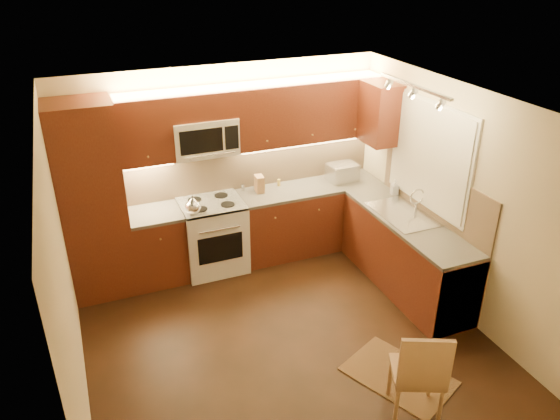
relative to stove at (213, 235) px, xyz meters
name	(u,v)px	position (x,y,z in m)	size (l,w,h in m)	color
floor	(286,340)	(0.30, -1.68, -0.46)	(4.00, 4.00, 0.01)	black
ceiling	(288,108)	(0.30, -1.68, 2.04)	(4.00, 4.00, 0.01)	beige
wall_back	(226,165)	(0.30, 0.32, 0.79)	(4.00, 0.01, 2.50)	#C8B892
wall_front	(407,377)	(0.30, -3.67, 0.79)	(4.00, 0.01, 2.50)	#C8B892
wall_left	(64,281)	(-1.70, -1.68, 0.79)	(0.01, 4.00, 2.50)	#C8B892
wall_right	(458,202)	(2.30, -1.68, 0.79)	(0.01, 4.00, 2.50)	#C8B892
pantry	(92,203)	(-1.35, 0.02, 0.69)	(0.70, 0.60, 2.30)	#49190F
base_cab_back_left	(158,247)	(-0.69, 0.02, -0.03)	(0.62, 0.60, 0.86)	#49190F
counter_back_left	(154,214)	(-0.69, 0.02, 0.42)	(0.62, 0.60, 0.04)	#3C3A36
base_cab_back_right	(309,218)	(1.34, 0.02, -0.03)	(1.92, 0.60, 0.86)	#49190F
counter_back_right	(310,188)	(1.34, 0.02, 0.42)	(1.92, 0.60, 0.04)	#3C3A36
base_cab_right	(406,255)	(2.00, -1.28, -0.03)	(0.60, 2.00, 0.86)	#49190F
counter_right	(410,222)	(2.00, -1.28, 0.42)	(0.60, 2.00, 0.04)	#3C3A36
dishwasher	(443,286)	(2.00, -1.98, -0.03)	(0.58, 0.60, 0.84)	silver
backsplash_back	(252,165)	(0.65, 0.31, 0.74)	(3.30, 0.02, 0.60)	#A18362
backsplash_right	(434,192)	(2.29, -1.28, 0.74)	(0.02, 2.00, 0.60)	#A18362
upper_cab_back_left	(143,130)	(-0.69, 0.15, 1.42)	(0.62, 0.35, 0.75)	#49190F
upper_cab_back_right	(308,111)	(1.34, 0.15, 1.42)	(1.92, 0.35, 0.75)	#49190F
upper_cab_bridge	(202,105)	(0.00, 0.15, 1.63)	(0.76, 0.35, 0.31)	#49190F
upper_cab_right_corner	(380,113)	(2.12, -0.28, 1.42)	(0.35, 0.50, 0.75)	#49190F
stove	(213,235)	(0.00, 0.00, 0.00)	(0.76, 0.65, 0.92)	silver
microwave	(204,136)	(0.00, 0.14, 1.26)	(0.76, 0.38, 0.44)	silver
window_frame	(430,155)	(2.29, -1.12, 1.14)	(0.03, 1.44, 1.24)	silver
window_blinds	(429,155)	(2.27, -1.12, 1.14)	(0.02, 1.36, 1.16)	silver
sink	(403,209)	(2.00, -1.12, 0.52)	(0.52, 0.86, 0.15)	silver
faucet	(417,201)	(2.18, -1.12, 0.59)	(0.20, 0.04, 0.30)	silver
track_light_bar	(414,86)	(1.85, -1.27, 2.00)	(0.04, 1.20, 0.03)	silver
kettle	(193,205)	(-0.27, -0.21, 0.57)	(0.19, 0.19, 0.22)	silver
toaster_oven	(342,172)	(1.82, 0.05, 0.55)	(0.38, 0.28, 0.23)	silver
knife_block	(259,184)	(0.67, 0.12, 0.55)	(0.10, 0.16, 0.22)	#A27549
spice_jar_a	(243,187)	(0.49, 0.23, 0.48)	(0.04, 0.04, 0.09)	silver
spice_jar_b	(263,186)	(0.75, 0.19, 0.48)	(0.04, 0.04, 0.09)	olive
spice_jar_c	(258,185)	(0.70, 0.23, 0.48)	(0.04, 0.04, 0.09)	silver
spice_jar_d	(279,183)	(0.97, 0.20, 0.48)	(0.04, 0.04, 0.09)	#A48C31
soap_bottle	(395,187)	(2.23, -0.59, 0.54)	(0.09, 0.09, 0.19)	silver
rug	(399,376)	(1.10, -2.58, -0.45)	(0.66, 0.98, 0.01)	black
dining_chair	(417,370)	(0.96, -2.98, 0.02)	(0.43, 0.43, 0.97)	#A27549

